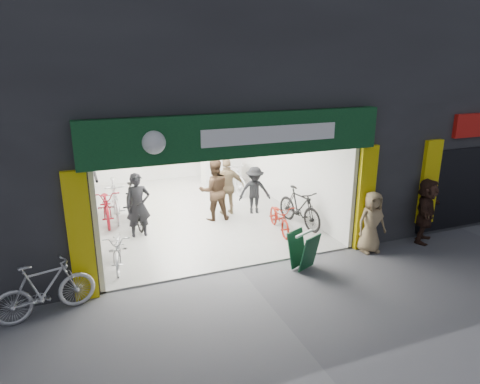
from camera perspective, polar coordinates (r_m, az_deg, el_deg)
ground at (r=9.79m, az=-0.06°, el=-10.18°), size 60.00×60.00×0.00m
building at (r=13.70m, az=-4.29°, el=16.39°), size 17.00×10.27×8.00m
bike_left_front at (r=10.14m, az=-15.93°, el=-7.20°), size 0.78×1.70×0.86m
bike_left_midfront at (r=12.35m, az=-13.95°, el=-1.77°), size 0.73×2.01×1.18m
bike_left_midback at (r=12.82m, az=-17.35°, el=-1.69°), size 0.73×1.99×1.04m
bike_left_back at (r=12.99m, az=-16.33°, el=-1.04°), size 0.59×1.97×1.18m
bike_right_front at (r=12.07m, az=7.92°, el=-2.05°), size 0.79×1.91×1.11m
bike_right_mid at (r=11.65m, az=5.30°, el=-3.39°), size 0.79×1.66×0.84m
bike_right_back at (r=14.88m, az=-1.11°, el=1.92°), size 0.84×1.98×1.15m
parked_bike at (r=8.69m, az=-24.58°, el=-11.70°), size 1.85×0.93×1.07m
customer_a at (r=11.42m, az=-13.42°, el=-1.83°), size 0.64×0.43×1.74m
customer_b at (r=12.31m, az=-3.46°, el=0.20°), size 0.95×0.78×1.82m
customer_c at (r=12.81m, az=1.96°, el=0.14°), size 1.06×0.74×1.49m
customer_d at (r=12.72m, az=-1.70°, el=0.67°), size 1.08×0.56×1.76m
pedestrian_near at (r=10.80m, az=17.13°, el=-3.86°), size 0.77×0.52×1.53m
pedestrian_far at (r=11.85m, az=23.55°, el=-2.29°), size 1.53×1.35×1.68m
sandwich_board at (r=9.71m, az=8.43°, el=-7.60°), size 0.72×0.73×0.84m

